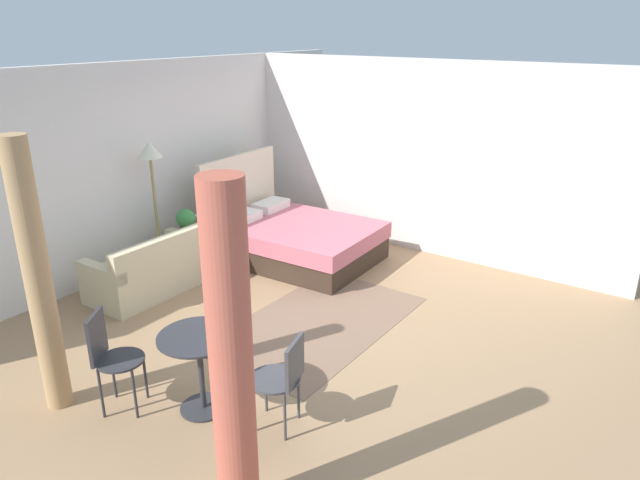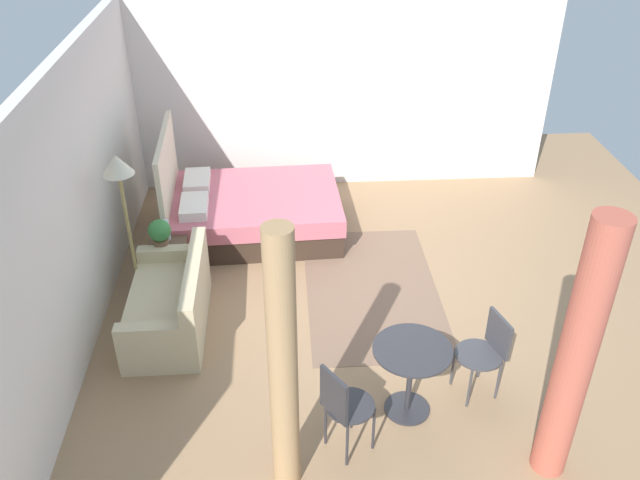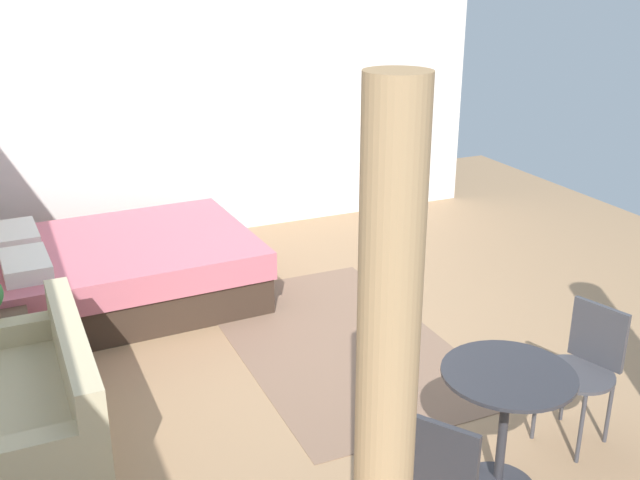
# 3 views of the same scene
# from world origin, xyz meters

# --- Properties ---
(ground_plane) EXTENTS (8.44, 8.73, 0.02)m
(ground_plane) POSITION_xyz_m (0.00, 0.00, -0.01)
(ground_plane) COLOR #9E7A56
(wall_back) EXTENTS (8.44, 0.12, 2.68)m
(wall_back) POSITION_xyz_m (0.00, 2.87, 1.34)
(wall_back) COLOR silver
(wall_back) RESTS_ON ground
(wall_right) EXTENTS (0.12, 5.73, 2.68)m
(wall_right) POSITION_xyz_m (2.72, 0.00, 1.34)
(wall_right) COLOR silver
(wall_right) RESTS_ON ground
(area_rug) EXTENTS (2.48, 1.46, 0.01)m
(area_rug) POSITION_xyz_m (0.01, -0.09, 0.00)
(area_rug) COLOR #7F604C
(area_rug) RESTS_ON ground
(bed) EXTENTS (1.66, 2.18, 1.37)m
(bed) POSITION_xyz_m (1.37, 1.30, 0.30)
(bed) COLOR #38281E
(bed) RESTS_ON ground
(couch) EXTENTS (1.46, 0.76, 0.76)m
(couch) POSITION_xyz_m (-0.50, 2.05, 0.27)
(couch) COLOR beige
(couch) RESTS_ON ground
(nightstand) EXTENTS (0.43, 0.43, 0.47)m
(nightstand) POSITION_xyz_m (0.35, 2.18, 0.24)
(nightstand) COLOR brown
(nightstand) RESTS_ON ground
(potted_plant) EXTENTS (0.25, 0.25, 0.37)m
(potted_plant) POSITION_xyz_m (0.25, 2.21, 0.68)
(potted_plant) COLOR brown
(potted_plant) RESTS_ON nightstand
(vase) EXTENTS (0.11, 0.11, 0.23)m
(vase) POSITION_xyz_m (0.47, 2.20, 0.59)
(vase) COLOR silver
(vase) RESTS_ON nightstand
(floor_lamp) EXTENTS (0.31, 0.31, 1.74)m
(floor_lamp) POSITION_xyz_m (-0.01, 2.47, 1.46)
(floor_lamp) COLOR #99844C
(floor_lamp) RESTS_ON ground
(balcony_table) EXTENTS (0.68, 0.68, 0.71)m
(balcony_table) POSITION_xyz_m (-1.80, -0.18, 0.50)
(balcony_table) COLOR #2D2D33
(balcony_table) RESTS_ON ground
(cafe_chair_near_window) EXTENTS (0.52, 0.52, 0.82)m
(cafe_chair_near_window) POSITION_xyz_m (-1.59, -0.90, 0.50)
(cafe_chair_near_window) COLOR #3F3F44
(cafe_chair_near_window) RESTS_ON ground
(cafe_chair_near_couch) EXTENTS (0.56, 0.56, 0.89)m
(cafe_chair_near_couch) POSITION_xyz_m (-2.22, 0.45, 0.54)
(cafe_chair_near_couch) COLOR #2D2D33
(cafe_chair_near_couch) RESTS_ON ground
(curtain_left) EXTENTS (0.27, 0.27, 2.35)m
(curtain_left) POSITION_xyz_m (-2.47, -1.22, 1.17)
(curtain_left) COLOR #C15B47
(curtain_left) RESTS_ON ground
(curtain_right) EXTENTS (0.21, 0.21, 2.35)m
(curtain_right) POSITION_xyz_m (-2.47, 0.91, 1.17)
(curtain_right) COLOR tan
(curtain_right) RESTS_ON ground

